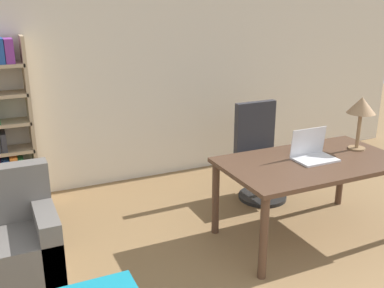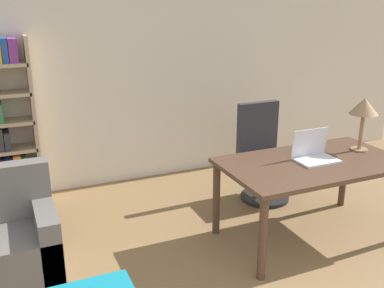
{
  "view_description": "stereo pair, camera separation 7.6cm",
  "coord_description": "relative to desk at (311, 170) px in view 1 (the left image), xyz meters",
  "views": [
    {
      "loc": [
        -1.64,
        -0.57,
        2.17
      ],
      "look_at": [
        -0.15,
        2.65,
        1.01
      ],
      "focal_mm": 42.0,
      "sensor_mm": 36.0,
      "label": 1
    },
    {
      "loc": [
        -1.57,
        -0.6,
        2.17
      ],
      "look_at": [
        -0.15,
        2.65,
        1.01
      ],
      "focal_mm": 42.0,
      "sensor_mm": 36.0,
      "label": 2
    }
  ],
  "objects": [
    {
      "name": "desk",
      "position": [
        0.0,
        0.0,
        0.0
      ],
      "size": [
        1.65,
        0.94,
        0.76
      ],
      "color": "#4C3323",
      "rests_on": "ground_plane"
    },
    {
      "name": "laptop",
      "position": [
        0.03,
        0.03,
        0.15
      ],
      "size": [
        0.38,
        0.26,
        0.27
      ],
      "color": "silver",
      "rests_on": "desk"
    },
    {
      "name": "office_chair",
      "position": [
        0.08,
        0.96,
        -0.19
      ],
      "size": [
        0.54,
        0.54,
        1.07
      ],
      "color": "black",
      "rests_on": "ground_plane"
    },
    {
      "name": "armchair",
      "position": [
        -2.59,
        0.36,
        -0.36
      ],
      "size": [
        0.71,
        0.67,
        0.91
      ],
      "color": "#66605B",
      "rests_on": "ground_plane"
    },
    {
      "name": "table_lamp",
      "position": [
        0.61,
        0.08,
        0.5
      ],
      "size": [
        0.27,
        0.27,
        0.52
      ],
      "color": "olive",
      "rests_on": "desk"
    },
    {
      "name": "wall_back",
      "position": [
        -0.96,
        2.08,
        0.68
      ],
      "size": [
        8.0,
        0.06,
        2.7
      ],
      "color": "beige",
      "rests_on": "ground_plane"
    }
  ]
}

